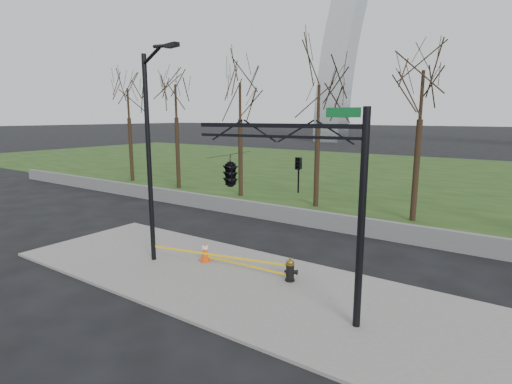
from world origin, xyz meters
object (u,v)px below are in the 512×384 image
Objects in this scene: traffic_cone at (205,251)px; fire_hydrant at (290,270)px; street_light at (151,145)px; traffic_signal_mast at (253,172)px.

fire_hydrant is at bearing 3.21° from traffic_cone.
fire_hydrant is 6.94m from street_light.
traffic_cone is (-3.75, -0.21, 0.01)m from fire_hydrant.
traffic_signal_mast is at bearing 5.49° from street_light.
traffic_cone is at bearing 47.08° from street_light.
traffic_cone is at bearing 171.15° from fire_hydrant.
fire_hydrant is 1.05× the size of traffic_cone.
fire_hydrant reaches higher than traffic_cone.
fire_hydrant is at bearing 26.70° from street_light.
traffic_cone is 4.62m from street_light.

